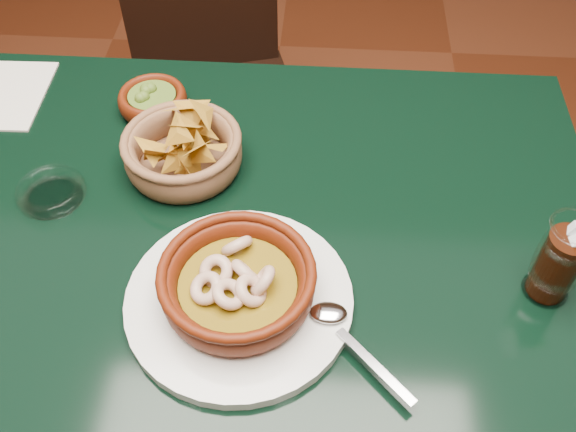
# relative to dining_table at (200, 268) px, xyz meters

# --- Properties ---
(dining_table) EXTENTS (1.20, 0.80, 0.75)m
(dining_table) POSITION_rel_dining_table_xyz_m (0.00, 0.00, 0.00)
(dining_table) COLOR black
(dining_table) RESTS_ON ground
(dining_chair) EXTENTS (0.50, 0.50, 0.86)m
(dining_chair) POSITION_rel_dining_table_xyz_m (-0.10, 0.70, -0.18)
(dining_chair) COLOR black
(dining_chair) RESTS_ON ground
(shrimp_plate) EXTENTS (0.37, 0.30, 0.08)m
(shrimp_plate) POSITION_rel_dining_table_xyz_m (0.08, -0.12, 0.13)
(shrimp_plate) COLOR silver
(shrimp_plate) RESTS_ON dining_table
(chip_basket) EXTENTS (0.22, 0.22, 0.13)m
(chip_basket) POSITION_rel_dining_table_xyz_m (-0.03, 0.12, 0.13)
(chip_basket) COLOR brown
(chip_basket) RESTS_ON dining_table
(guacamole_ramekin) EXTENTS (0.13, 0.13, 0.05)m
(guacamole_ramekin) POSITION_rel_dining_table_xyz_m (-0.11, 0.26, 0.12)
(guacamole_ramekin) COLOR #471405
(guacamole_ramekin) RESTS_ON dining_table
(cola_drink) EXTENTS (0.13, 0.13, 0.15)m
(cola_drink) POSITION_rel_dining_table_xyz_m (0.49, -0.08, 0.16)
(cola_drink) COLOR white
(cola_drink) RESTS_ON dining_table
(glass_ashtray) EXTENTS (0.11, 0.11, 0.03)m
(glass_ashtray) POSITION_rel_dining_table_xyz_m (-0.22, 0.04, 0.11)
(glass_ashtray) COLOR white
(glass_ashtray) RESTS_ON dining_table
(paper_menu) EXTENTS (0.15, 0.19, 0.00)m
(paper_menu) POSITION_rel_dining_table_xyz_m (-0.38, 0.28, 0.10)
(paper_menu) COLOR beige
(paper_menu) RESTS_ON dining_table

